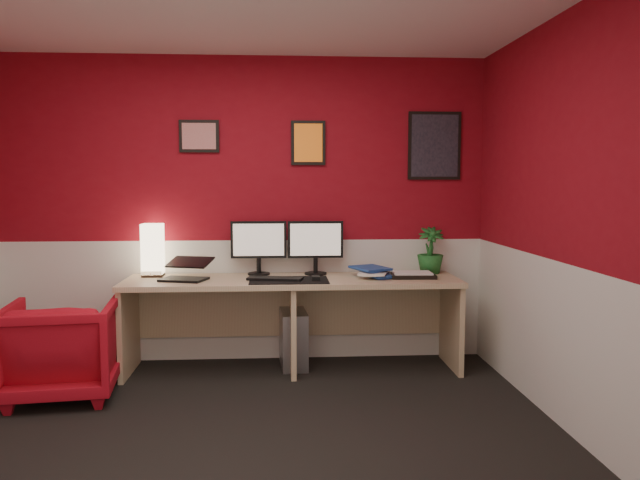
{
  "coord_description": "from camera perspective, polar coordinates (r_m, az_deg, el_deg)",
  "views": [
    {
      "loc": [
        0.29,
        -3.43,
        1.49
      ],
      "look_at": [
        0.6,
        1.21,
        1.05
      ],
      "focal_mm": 35.13,
      "sensor_mm": 36.0,
      "label": 1
    }
  ],
  "objects": [
    {
      "name": "ground",
      "position": [
        3.75,
        -8.35,
        -18.04
      ],
      "size": [
        4.0,
        3.5,
        0.01
      ],
      "primitive_type": "cube",
      "color": "black",
      "rests_on": "ground"
    },
    {
      "name": "wall_back",
      "position": [
        5.2,
        -7.03,
        2.72
      ],
      "size": [
        4.0,
        0.01,
        2.5
      ],
      "primitive_type": "cube",
      "color": "maroon",
      "rests_on": "ground"
    },
    {
      "name": "wall_front",
      "position": [
        1.72,
        -13.48,
        -2.74
      ],
      "size": [
        4.0,
        0.01,
        2.5
      ],
      "primitive_type": "cube",
      "color": "maroon",
      "rests_on": "ground"
    },
    {
      "name": "wall_right",
      "position": [
        3.84,
        22.62,
        1.41
      ],
      "size": [
        0.01,
        3.5,
        2.5
      ],
      "primitive_type": "cube",
      "color": "maroon",
      "rests_on": "ground"
    },
    {
      "name": "wainscot_back",
      "position": [
        5.28,
        -6.94,
        -5.44
      ],
      "size": [
        4.0,
        0.01,
        1.0
      ],
      "primitive_type": "cube",
      "color": "silver",
      "rests_on": "ground"
    },
    {
      "name": "wainscot_right",
      "position": [
        3.96,
        22.15,
        -9.48
      ],
      "size": [
        0.01,
        3.5,
        1.0
      ],
      "primitive_type": "cube",
      "color": "silver",
      "rests_on": "ground"
    },
    {
      "name": "desk",
      "position": [
        4.97,
        -2.49,
        -7.69
      ],
      "size": [
        2.6,
        0.65,
        0.73
      ],
      "primitive_type": "cube",
      "color": "tan",
      "rests_on": "ground"
    },
    {
      "name": "shoji_lamp",
      "position": [
        5.16,
        -14.99,
        -1.01
      ],
      "size": [
        0.16,
        0.16,
        0.4
      ],
      "primitive_type": "cube",
      "color": "#FFE5B2",
      "rests_on": "desk"
    },
    {
      "name": "laptop",
      "position": [
        4.89,
        -12.32,
        -2.36
      ],
      "size": [
        0.38,
        0.32,
        0.22
      ],
      "primitive_type": "cube",
      "rotation": [
        0.0,
        0.0,
        -0.3
      ],
      "color": "black",
      "rests_on": "desk"
    },
    {
      "name": "monitor_left",
      "position": [
        5.08,
        -5.62,
        0.07
      ],
      "size": [
        0.45,
        0.06,
        0.58
      ],
      "primitive_type": "cube",
      "color": "black",
      "rests_on": "desk"
    },
    {
      "name": "monitor_right",
      "position": [
        5.07,
        -0.41,
        0.09
      ],
      "size": [
        0.45,
        0.06,
        0.58
      ],
      "primitive_type": "cube",
      "color": "black",
      "rests_on": "desk"
    },
    {
      "name": "desk_mat",
      "position": [
        4.8,
        -2.85,
        -3.68
      ],
      "size": [
        0.6,
        0.38,
        0.01
      ],
      "primitive_type": "cube",
      "color": "black",
      "rests_on": "desk"
    },
    {
      "name": "keyboard",
      "position": [
        4.81,
        -4.12,
        -3.51
      ],
      "size": [
        0.44,
        0.22,
        0.02
      ],
      "primitive_type": "cube",
      "rotation": [
        0.0,
        0.0,
        -0.21
      ],
      "color": "black",
      "rests_on": "desk_mat"
    },
    {
      "name": "mouse",
      "position": [
        4.79,
        -0.39,
        -3.47
      ],
      "size": [
        0.06,
        0.1,
        0.03
      ],
      "primitive_type": "cube",
      "rotation": [
        0.0,
        0.0,
        -0.02
      ],
      "color": "black",
      "rests_on": "desk_mat"
    },
    {
      "name": "book_bottom",
      "position": [
        4.95,
        4.35,
        -3.27
      ],
      "size": [
        0.32,
        0.37,
        0.03
      ],
      "primitive_type": "imported",
      "rotation": [
        0.0,
        0.0,
        0.31
      ],
      "color": "navy",
      "rests_on": "desk"
    },
    {
      "name": "book_middle",
      "position": [
        4.95,
        3.7,
        -2.97
      ],
      "size": [
        0.29,
        0.34,
        0.02
      ],
      "primitive_type": "imported",
      "rotation": [
        0.0,
        0.0,
        -0.3
      ],
      "color": "silver",
      "rests_on": "book_bottom"
    },
    {
      "name": "book_top",
      "position": [
        4.93,
        3.45,
        -2.72
      ],
      "size": [
        0.34,
        0.38,
        0.03
      ],
      "primitive_type": "imported",
      "rotation": [
        0.0,
        0.0,
        0.41
      ],
      "color": "navy",
      "rests_on": "book_middle"
    },
    {
      "name": "zen_tray",
      "position": [
        5.0,
        8.39,
        -3.22
      ],
      "size": [
        0.36,
        0.26,
        0.03
      ],
      "primitive_type": "cube",
      "rotation": [
        0.0,
        0.0,
        -0.04
      ],
      "color": "black",
      "rests_on": "desk"
    },
    {
      "name": "potted_plant",
      "position": [
        5.23,
        10.02,
        -0.93
      ],
      "size": [
        0.22,
        0.22,
        0.38
      ],
      "primitive_type": "imported",
      "rotation": [
        0.0,
        0.0,
        -0.03
      ],
      "color": "#19591E",
      "rests_on": "desk"
    },
    {
      "name": "pc_tower",
      "position": [
        5.11,
        -2.45,
        -8.93
      ],
      "size": [
        0.23,
        0.46,
        0.45
      ],
      "primitive_type": "cube",
      "rotation": [
        0.0,
        0.0,
        0.06
      ],
      "color": "#99999E",
      "rests_on": "ground"
    },
    {
      "name": "armchair",
      "position": [
        4.72,
        -22.47,
        -9.16
      ],
      "size": [
        0.8,
        0.82,
        0.67
      ],
      "primitive_type": "imported",
      "rotation": [
        0.0,
        0.0,
        3.26
      ],
      "color": "#B60F1D",
      "rests_on": "ground"
    },
    {
      "name": "art_left",
      "position": [
        5.22,
        -10.95,
        9.27
      ],
      "size": [
        0.32,
        0.02,
        0.26
      ],
      "primitive_type": "cube",
      "color": "red",
      "rests_on": "wall_back"
    },
    {
      "name": "art_center",
      "position": [
        5.18,
        -1.08,
        8.84
      ],
      "size": [
        0.28,
        0.02,
        0.36
      ],
      "primitive_type": "cube",
      "color": "orange",
      "rests_on": "wall_back"
    },
    {
      "name": "art_right",
      "position": [
        5.34,
        10.38,
        8.44
      ],
      "size": [
        0.44,
        0.02,
        0.56
      ],
      "primitive_type": "cube",
      "color": "black",
      "rests_on": "wall_back"
    }
  ]
}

